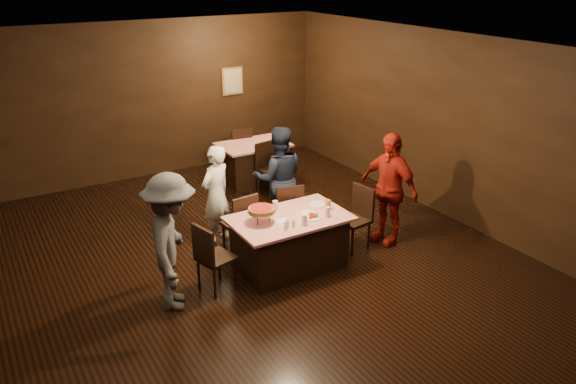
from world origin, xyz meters
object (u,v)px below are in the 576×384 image
at_px(chair_back_far, 240,150).
at_px(glass_amber, 328,205).
at_px(glass_front_left, 304,220).
at_px(plate_empty, 317,204).
at_px(chair_far_left, 239,223).
at_px(pizza_stand, 261,210).
at_px(main_table, 289,242).
at_px(diner_grey_knit, 172,242).
at_px(chair_far_right, 286,211).
at_px(back_table, 254,163).
at_px(chair_back_near, 271,169).
at_px(diner_white_jacket, 216,195).
at_px(chair_end_right, 353,219).
at_px(chair_end_left, 216,257).
at_px(diner_navy_hoodie, 279,178).
at_px(diner_red_shirt, 388,188).
at_px(glass_front_right, 327,212).
at_px(glass_back, 275,206).

xyz_separation_m(chair_back_far, glass_amber, (-0.51, -3.83, 0.37)).
bearing_deg(glass_front_left, plate_empty, 41.99).
bearing_deg(chair_far_left, pizza_stand, 84.16).
relative_size(main_table, diner_grey_knit, 0.92).
bearing_deg(chair_far_right, back_table, -93.01).
relative_size(pizza_stand, glass_amber, 2.71).
xyz_separation_m(chair_back_near, diner_white_jacket, (-1.64, -1.24, 0.29)).
distance_m(chair_end_right, chair_back_near, 2.48).
bearing_deg(main_table, chair_end_left, -180.00).
xyz_separation_m(chair_end_left, diner_navy_hoodie, (1.63, 1.20, 0.36)).
bearing_deg(chair_end_right, diner_red_shirt, 75.71).
height_order(back_table, chair_far_right, chair_far_right).
bearing_deg(diner_navy_hoodie, chair_back_near, -91.99).
bearing_deg(glass_amber, chair_far_right, 104.04).
bearing_deg(glass_front_left, pizza_stand, 142.13).
bearing_deg(pizza_stand, diner_grey_knit, -174.73).
xyz_separation_m(chair_far_right, diner_white_jacket, (-0.93, 0.49, 0.29)).
distance_m(chair_end_right, glass_front_right, 0.79).
relative_size(diner_red_shirt, glass_amber, 12.34).
distance_m(back_table, glass_back, 3.14).
xyz_separation_m(main_table, glass_front_left, (0.05, -0.30, 0.46)).
bearing_deg(diner_white_jacket, glass_back, 93.15).
relative_size(chair_far_right, glass_front_left, 6.79).
bearing_deg(back_table, pizza_stand, -115.68).
relative_size(chair_far_left, chair_end_left, 1.00).
bearing_deg(main_table, glass_back, 99.46).
height_order(chair_end_left, pizza_stand, pizza_stand).
bearing_deg(glass_back, diner_red_shirt, -11.88).
relative_size(chair_far_right, chair_back_near, 1.00).
height_order(main_table, chair_back_far, chair_back_far).
bearing_deg(diner_navy_hoodie, chair_far_right, 96.57).
distance_m(chair_far_right, diner_grey_knit, 2.28).
bearing_deg(chair_end_left, diner_red_shirt, -104.99).
bearing_deg(diner_grey_knit, main_table, -64.01).
distance_m(back_table, chair_back_near, 0.71).
bearing_deg(glass_front_right, diner_red_shirt, 8.57).
bearing_deg(chair_far_right, chair_end_right, 146.21).
xyz_separation_m(back_table, diner_white_jacket, (-1.64, -1.94, 0.38)).
bearing_deg(diner_grey_knit, chair_far_left, -33.96).
relative_size(back_table, chair_end_right, 1.37).
height_order(chair_end_left, glass_amber, chair_end_left).
distance_m(pizza_stand, plate_empty, 0.97).
height_order(diner_white_jacket, diner_red_shirt, diner_red_shirt).
xyz_separation_m(main_table, chair_end_left, (-1.10, -0.00, 0.09)).
distance_m(chair_far_right, glass_front_right, 1.07).
bearing_deg(glass_amber, chair_back_far, 82.47).
distance_m(plate_empty, glass_back, 0.62).
relative_size(diner_navy_hoodie, glass_back, 11.95).
relative_size(chair_far_right, glass_back, 6.79).
height_order(glass_amber, glass_back, same).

